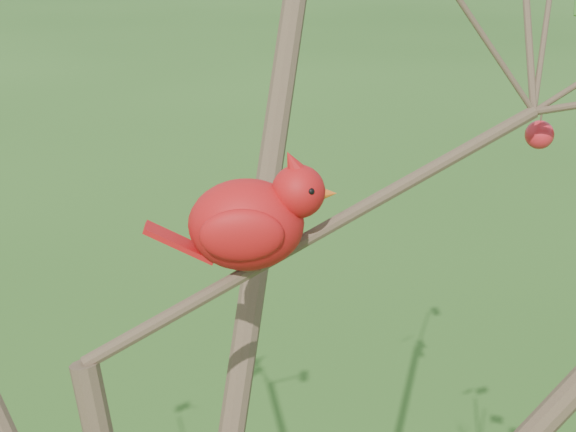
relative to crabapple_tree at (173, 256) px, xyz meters
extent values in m
sphere|color=red|center=(0.57, 0.11, 0.03)|extent=(0.04, 0.04, 0.04)
ellipsoid|color=red|center=(0.13, 0.11, -0.02)|extent=(0.17, 0.15, 0.11)
sphere|color=red|center=(0.19, 0.08, 0.02)|extent=(0.08, 0.08, 0.06)
cone|color=red|center=(0.18, 0.09, 0.05)|extent=(0.06, 0.05, 0.05)
cone|color=#D85914|center=(0.21, 0.07, 0.01)|extent=(0.03, 0.03, 0.02)
ellipsoid|color=black|center=(0.20, 0.08, 0.01)|extent=(0.03, 0.04, 0.03)
cube|color=red|center=(0.05, 0.14, -0.05)|extent=(0.09, 0.06, 0.05)
ellipsoid|color=red|center=(0.14, 0.15, -0.02)|extent=(0.10, 0.07, 0.06)
ellipsoid|color=red|center=(0.11, 0.07, -0.02)|extent=(0.10, 0.07, 0.06)
camera|label=1|loc=(-0.26, -0.80, 0.35)|focal=55.00mm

